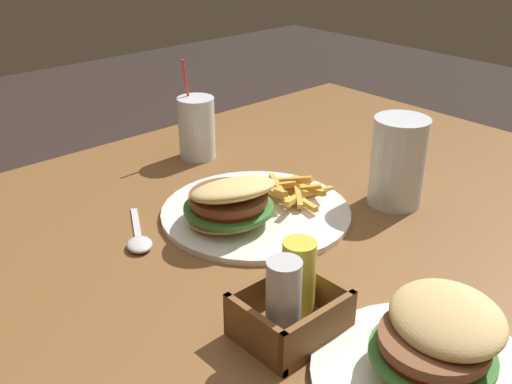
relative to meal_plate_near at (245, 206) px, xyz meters
The scene contains 7 objects.
dining_table 0.17m from the meal_plate_near, 125.54° to the left, with size 1.26×1.09×0.73m.
meal_plate_near is the anchor object (origin of this frame).
beer_glass 0.26m from the meal_plate_near, 153.22° to the left, with size 0.09×0.09×0.15m.
juice_glass 0.28m from the meal_plate_near, 111.82° to the right, with size 0.07×0.07×0.19m.
spoon 0.17m from the meal_plate_near, 16.60° to the right, with size 0.09×0.14×0.01m.
meal_plate_far 0.40m from the meal_plate_near, 78.31° to the left, with size 0.25×0.25×0.10m.
condiment_caddy 0.28m from the meal_plate_near, 60.04° to the left, with size 0.12×0.10×0.11m.
Camera 1 is at (0.61, 0.53, 1.18)m, focal length 42.00 mm.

